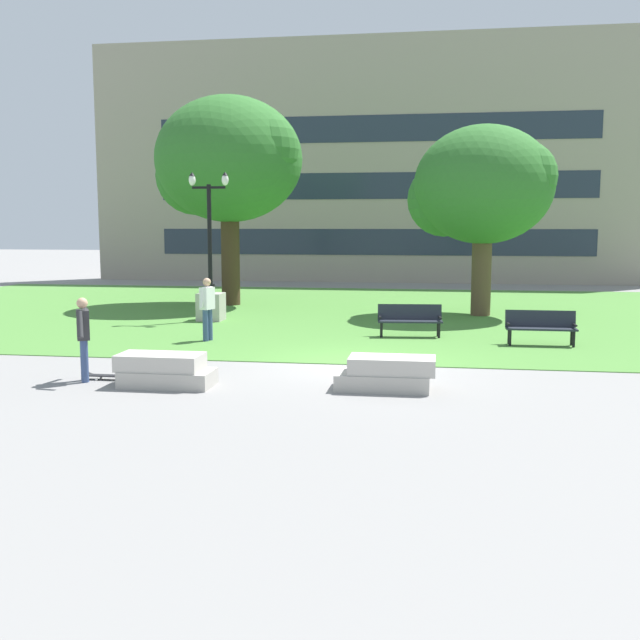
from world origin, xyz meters
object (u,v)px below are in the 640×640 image
(park_bench_near_left, at_px, (541,325))
(person_bystander_near_lawn, at_px, (207,305))
(person_skateboarder, at_px, (83,334))
(lamp_post_left, at_px, (211,291))
(skateboard, at_px, (109,376))
(concrete_block_left, at_px, (387,374))
(park_bench_near_right, at_px, (410,318))
(concrete_block_center, at_px, (164,371))

(park_bench_near_left, xyz_separation_m, person_bystander_near_lawn, (-8.85, -0.63, 0.45))
(person_skateboarder, relative_size, lamp_post_left, 0.35)
(skateboard, bearing_deg, concrete_block_left, -0.12)
(skateboard, xyz_separation_m, lamp_post_left, (-0.70, 9.38, 0.92))
(person_skateboarder, xyz_separation_m, park_bench_near_right, (6.32, 7.02, -0.43))
(person_skateboarder, relative_size, park_bench_near_right, 0.93)
(person_skateboarder, height_order, park_bench_near_right, person_skateboarder)
(concrete_block_center, height_order, park_bench_near_left, park_bench_near_left)
(lamp_post_left, bearing_deg, person_skateboarder, -88.34)
(lamp_post_left, distance_m, person_bystander_near_lawn, 4.34)
(concrete_block_left, height_order, park_bench_near_right, park_bench_near_right)
(skateboard, height_order, park_bench_near_left, park_bench_near_left)
(person_skateboarder, height_order, park_bench_near_left, person_skateboarder)
(skateboard, height_order, park_bench_near_right, park_bench_near_right)
(concrete_block_center, relative_size, lamp_post_left, 0.39)
(person_skateboarder, height_order, skateboard, person_skateboarder)
(person_skateboarder, distance_m, park_bench_near_left, 11.49)
(park_bench_near_right, xyz_separation_m, person_bystander_near_lawn, (-5.41, -1.61, 0.45))
(concrete_block_left, relative_size, person_skateboarder, 1.12)
(park_bench_near_right, bearing_deg, skateboard, -130.84)
(person_skateboarder, bearing_deg, park_bench_near_right, 48.04)
(park_bench_near_left, relative_size, park_bench_near_right, 0.98)
(concrete_block_center, relative_size, person_skateboarder, 1.09)
(concrete_block_center, height_order, person_bystander_near_lawn, person_bystander_near_lawn)
(lamp_post_left, bearing_deg, park_bench_near_left, -19.46)
(skateboard, distance_m, lamp_post_left, 9.45)
(skateboard, relative_size, park_bench_near_right, 0.55)
(concrete_block_center, height_order, skateboard, concrete_block_center)
(concrete_block_left, distance_m, person_skateboarder, 6.16)
(concrete_block_left, height_order, lamp_post_left, lamp_post_left)
(person_skateboarder, relative_size, skateboard, 1.68)
(person_skateboarder, bearing_deg, concrete_block_left, 1.79)
(concrete_block_center, distance_m, park_bench_near_left, 10.13)
(person_bystander_near_lawn, bearing_deg, park_bench_near_left, 4.05)
(concrete_block_center, bearing_deg, skateboard, 164.42)
(person_skateboarder, xyz_separation_m, person_bystander_near_lawn, (0.91, 5.41, 0.02))
(person_bystander_near_lawn, bearing_deg, person_skateboarder, -99.53)
(concrete_block_left, relative_size, park_bench_near_right, 1.04)
(concrete_block_left, relative_size, park_bench_near_left, 1.06)
(park_bench_near_left, bearing_deg, skateboard, -148.02)
(concrete_block_center, relative_size, person_bystander_near_lawn, 1.09)
(skateboard, bearing_deg, person_bystander_near_lawn, 84.64)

